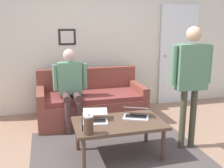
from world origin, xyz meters
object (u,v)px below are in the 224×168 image
(interior_door, at_px, (178,55))
(couch, at_px, (91,103))
(laptop_left, at_px, (95,118))
(french_press, at_px, (89,125))
(person_standing, at_px, (191,73))
(laptop_center, at_px, (136,114))
(person_seated, at_px, (71,84))
(coffee_table, at_px, (119,125))

(interior_door, xyz_separation_m, couch, (1.97, 0.57, -0.72))
(laptop_left, relative_size, french_press, 1.47)
(french_press, xyz_separation_m, person_standing, (-1.40, -0.22, 0.48))
(laptop_left, bearing_deg, person_standing, 173.83)
(laptop_left, xyz_separation_m, french_press, (0.15, 0.36, 0.07))
(person_standing, bearing_deg, laptop_center, -11.79)
(person_seated, bearing_deg, french_press, 91.99)
(person_standing, bearing_deg, person_seated, -38.31)
(interior_door, bearing_deg, couch, 16.26)
(coffee_table, distance_m, laptop_left, 0.31)
(french_press, xyz_separation_m, person_seated, (0.05, -1.37, 0.16))
(coffee_table, relative_size, person_seated, 0.89)
(coffee_table, xyz_separation_m, person_standing, (-0.97, 0.03, 0.64))
(coffee_table, bearing_deg, laptop_center, -158.20)
(coffee_table, height_order, laptop_left, laptop_left)
(interior_door, distance_m, laptop_center, 2.45)
(coffee_table, xyz_separation_m, french_press, (0.43, 0.26, 0.16))
(coffee_table, relative_size, person_standing, 0.69)
(laptop_left, xyz_separation_m, laptop_center, (-0.56, -0.01, 0.00))
(coffee_table, height_order, person_seated, person_seated)
(person_standing, xyz_separation_m, person_seated, (1.44, -1.14, -0.32))
(couch, distance_m, laptop_left, 1.26)
(laptop_center, xyz_separation_m, person_standing, (-0.69, 0.14, 0.55))
(couch, height_order, french_press, couch)
(couch, xyz_separation_m, coffee_table, (-0.11, 1.33, 0.11))
(french_press, height_order, person_seated, person_seated)
(laptop_center, bearing_deg, coffee_table, 21.80)
(interior_door, bearing_deg, laptop_center, 48.64)
(laptop_center, bearing_deg, french_press, 27.65)
(coffee_table, xyz_separation_m, laptop_left, (0.28, -0.10, 0.09))
(couch, relative_size, coffee_table, 1.59)
(coffee_table, bearing_deg, interior_door, -134.23)
(person_seated, bearing_deg, person_standing, 141.69)
(laptop_center, height_order, person_seated, person_seated)
(interior_door, bearing_deg, french_press, 43.45)
(laptop_center, distance_m, person_seated, 1.27)
(french_press, bearing_deg, interior_door, -136.55)
(interior_door, distance_m, coffee_table, 2.73)
(laptop_left, distance_m, laptop_center, 0.56)
(couch, bearing_deg, interior_door, -163.74)
(couch, xyz_separation_m, person_standing, (-1.08, 1.37, 0.75))
(laptop_left, distance_m, person_seated, 1.05)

